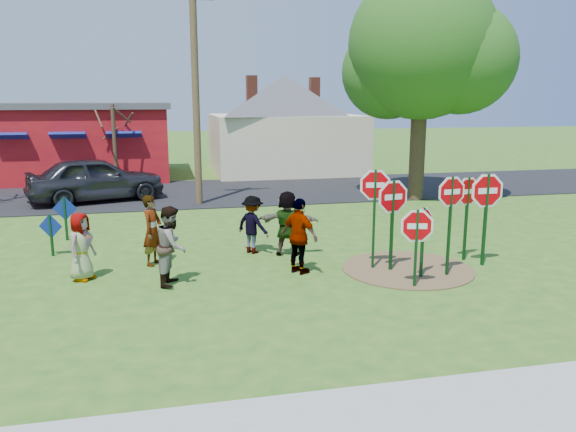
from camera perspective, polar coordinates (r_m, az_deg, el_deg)
The scene contains 24 objects.
ground at distance 13.98m, azimuth -6.91°, elevation -5.40°, with size 120.00×120.00×0.00m, color #2B5F1B.
road at distance 25.16m, azimuth -9.53°, elevation 2.33°, with size 120.00×7.50×0.04m, color black.
dirt_patch at distance 14.18m, azimuth 12.01°, elevation -5.27°, with size 3.20×3.20×0.03m, color brown.
red_building at distance 31.65m, azimuth -20.39°, elevation 7.25°, with size 9.40×7.69×3.90m.
cream_house at distance 32.03m, azimuth -0.37°, elevation 9.75°, with size 9.40×9.40×6.50m.
stop_sign_a at distance 12.58m, azimuth 12.95°, elevation -1.57°, with size 0.97×0.24×1.90m.
stop_sign_b at distance 13.66m, azimuth 8.81°, elevation 2.24°, with size 1.00×0.20×2.60m.
stop_sign_c at distance 13.49m, azimuth 16.22°, elevation 1.28°, with size 0.96×0.14×2.51m.
stop_sign_d at distance 15.01m, azimuth 17.78°, elevation 1.76°, with size 0.97×0.25×2.31m.
stop_sign_e at distance 13.29m, azimuth 13.56°, elevation -1.16°, with size 0.83×0.50×1.81m.
stop_sign_f at distance 14.66m, azimuth 19.55°, elevation 1.81°, with size 1.15×0.08×2.48m.
stop_sign_g at distance 13.61m, azimuth 10.58°, elevation 1.10°, with size 1.08×0.20×2.38m.
blue_diamond_c at distance 16.13m, azimuth -22.95°, elevation -1.38°, with size 0.63×0.24×1.14m.
blue_diamond_d at distance 17.73m, azimuth -21.69°, elevation 0.23°, with size 0.71×0.17×1.32m.
person_a at distance 13.74m, azimuth -20.27°, elevation -2.93°, with size 0.78×0.51×1.59m, color #3C468E.
person_b at distance 14.45m, azimuth -13.63°, elevation -1.41°, with size 0.65×0.43×1.78m, color #22806B.
person_c at distance 12.84m, azimuth -11.72°, elevation -2.96°, with size 0.87×0.68×1.79m, color brown.
person_d at distance 15.17m, azimuth -3.61°, elevation -0.88°, with size 1.01×0.58×1.57m, color #36363C.
person_e at distance 13.34m, azimuth 1.18°, elevation -2.07°, with size 1.07×0.45×1.83m, color #51325E.
person_f at distance 14.91m, azimuth -0.07°, elevation -0.73°, with size 1.62×0.52×1.75m, color #20572C.
suv at distance 23.92m, azimuth -18.93°, elevation 3.59°, with size 2.13×5.29×1.80m, color #313236.
utility_pole at distance 22.08m, azimuth -9.39°, elevation 13.05°, with size 2.15×0.27×8.80m.
leafy_tree at distance 23.71m, azimuth 13.79°, elevation 15.75°, with size 6.40×5.84×9.10m.
bare_tree_east at distance 27.37m, azimuth -17.26°, elevation 7.94°, with size 1.80×1.80×3.85m.
Camera 1 is at (-1.23, -13.29, 4.14)m, focal length 35.00 mm.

